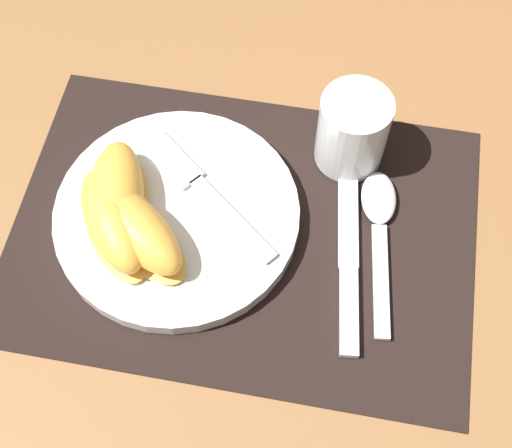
% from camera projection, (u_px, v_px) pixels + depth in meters
% --- Properties ---
extents(ground_plane, '(3.00, 3.00, 0.00)m').
position_uv_depth(ground_plane, '(243.00, 231.00, 0.68)').
color(ground_plane, olive).
extents(placemat, '(0.44, 0.31, 0.00)m').
position_uv_depth(placemat, '(243.00, 230.00, 0.68)').
color(placemat, black).
rests_on(placemat, ground_plane).
extents(plate, '(0.23, 0.23, 0.02)m').
position_uv_depth(plate, '(178.00, 211.00, 0.68)').
color(plate, white).
rests_on(plate, placemat).
extents(juice_glass, '(0.07, 0.07, 0.08)m').
position_uv_depth(juice_glass, '(352.00, 134.00, 0.68)').
color(juice_glass, silver).
rests_on(juice_glass, placemat).
extents(knife, '(0.04, 0.21, 0.01)m').
position_uv_depth(knife, '(348.00, 253.00, 0.66)').
color(knife, silver).
rests_on(knife, placemat).
extents(spoon, '(0.04, 0.17, 0.01)m').
position_uv_depth(spoon, '(379.00, 219.00, 0.67)').
color(spoon, silver).
rests_on(spoon, placemat).
extents(fork, '(0.15, 0.13, 0.00)m').
position_uv_depth(fork, '(199.00, 187.00, 0.68)').
color(fork, silver).
rests_on(fork, plate).
extents(citrus_wedge_0, '(0.08, 0.13, 0.05)m').
position_uv_depth(citrus_wedge_0, '(116.00, 200.00, 0.65)').
color(citrus_wedge_0, '#F7C656').
rests_on(citrus_wedge_0, plate).
extents(citrus_wedge_1, '(0.11, 0.12, 0.05)m').
position_uv_depth(citrus_wedge_1, '(113.00, 222.00, 0.64)').
color(citrus_wedge_1, '#F7C656').
rests_on(citrus_wedge_1, plate).
extents(citrus_wedge_2, '(0.13, 0.12, 0.04)m').
position_uv_depth(citrus_wedge_2, '(136.00, 228.00, 0.64)').
color(citrus_wedge_2, '#F7C656').
rests_on(citrus_wedge_2, plate).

